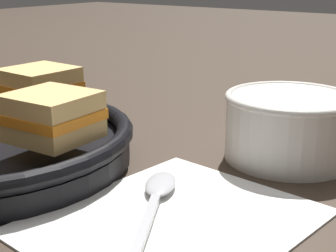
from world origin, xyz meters
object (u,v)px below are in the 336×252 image
object	(u,v)px
soup_bowl	(289,123)
sandwich_far_left	(40,87)
spoon	(157,195)
sandwich_near_right	(52,116)

from	to	relation	value
soup_bowl	sandwich_far_left	bearing A→B (deg)	112.06
spoon	sandwich_far_left	distance (m)	0.24
sandwich_far_left	sandwich_near_right	bearing A→B (deg)	-125.33
spoon	sandwich_near_right	world-z (taller)	sandwich_near_right
soup_bowl	spoon	bearing A→B (deg)	164.65
soup_bowl	spoon	size ratio (longest dim) A/B	0.86
soup_bowl	sandwich_far_left	xyz separation A→B (m)	(-0.11, 0.27, 0.02)
spoon	sandwich_far_left	world-z (taller)	sandwich_far_left
soup_bowl	sandwich_far_left	distance (m)	0.30
soup_bowl	spoon	xyz separation A→B (m)	(-0.17, 0.05, -0.03)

